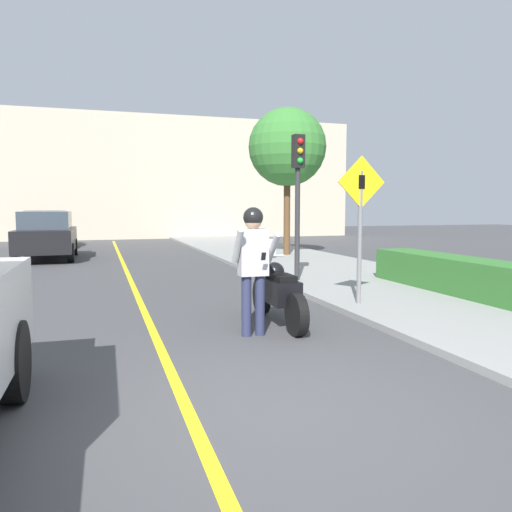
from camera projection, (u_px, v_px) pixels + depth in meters
The scene contains 12 objects.
ground_plane at pixel (264, 419), 4.28m from camera, with size 80.00×80.00×0.00m, color #424244.
sidewalk_curb at pixel (437, 300), 9.50m from camera, with size 4.40×44.00×0.10m.
road_center_line at pixel (139, 300), 9.80m from camera, with size 0.12×36.00×0.01m.
building_backdrop at pixel (122, 177), 28.62m from camera, with size 28.00×1.20×7.13m.
motorcycle at pixel (277, 292), 7.77m from camera, with size 0.62×2.20×1.29m.
person_biker at pixel (253, 257), 6.96m from camera, with size 0.59×0.49×1.81m.
crossing_sign at pixel (360, 216), 8.77m from camera, with size 0.91×0.08×2.60m.
traffic_light at pixel (298, 179), 11.56m from camera, with size 0.26×0.30×3.38m.
hedge_row at pixel (458, 275), 10.10m from camera, with size 0.90×4.75×0.70m.
street_tree at pixel (287, 148), 17.88m from camera, with size 2.79×2.79×5.27m.
parked_car_black at pixel (47, 235), 17.40m from camera, with size 1.88×4.20×1.68m.
parked_car_blue at pixel (47, 229), 22.66m from camera, with size 1.88×4.20×1.68m.
Camera 1 is at (-1.31, -3.91, 1.81)m, focal length 35.00 mm.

